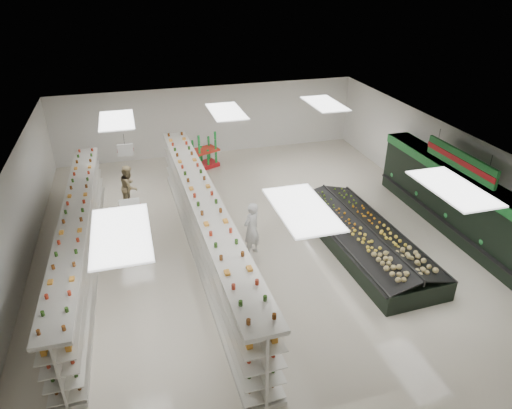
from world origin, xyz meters
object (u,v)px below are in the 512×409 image
object	(u,v)px
gondola_center	(205,229)
shopper_background	(129,186)
gondola_left	(81,242)
shopper_main	(251,229)
soda_endcap	(204,152)
produce_island	(364,237)

from	to	relation	value
gondola_center	shopper_background	world-z (taller)	gondola_center
gondola_left	shopper_main	xyz separation A→B (m)	(5.02, -0.75, 0.05)
gondola_center	soda_endcap	distance (m)	7.03
gondola_left	soda_endcap	distance (m)	8.11
produce_island	soda_endcap	xyz separation A→B (m)	(-3.68, 7.94, 0.30)
gondola_left	gondola_center	world-z (taller)	gondola_center
gondola_center	soda_endcap	xyz separation A→B (m)	(1.19, 6.93, -0.23)
gondola_center	gondola_left	bearing A→B (deg)	171.84
produce_island	shopper_main	size ratio (longest dim) A/B	3.47
produce_island	shopper_background	distance (m)	8.59
soda_endcap	shopper_background	bearing A→B (deg)	-138.11
gondola_left	shopper_main	bearing A→B (deg)	-7.30
shopper_main	shopper_background	bearing A→B (deg)	-84.27
gondola_left	produce_island	world-z (taller)	gondola_left
gondola_center	shopper_main	distance (m)	1.41
produce_island	shopper_main	world-z (taller)	shopper_main
gondola_left	shopper_main	size ratio (longest dim) A/B	5.91
soda_endcap	shopper_main	size ratio (longest dim) A/B	0.83
shopper_background	produce_island	bearing A→B (deg)	-111.40
produce_island	shopper_background	xyz separation A→B (m)	(-7.01, 4.96, 0.41)
shopper_main	shopper_background	world-z (taller)	shopper_main
produce_island	gondola_left	bearing A→B (deg)	170.43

